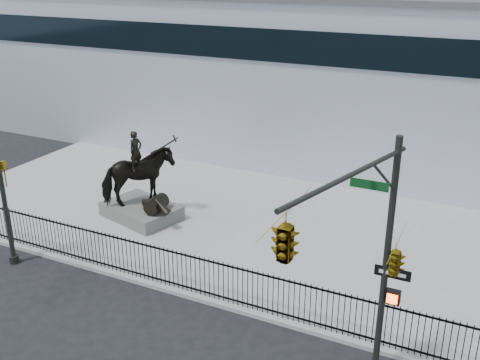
% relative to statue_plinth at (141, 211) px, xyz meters
% --- Properties ---
extents(ground, '(120.00, 120.00, 0.00)m').
position_rel_statue_plinth_xyz_m(ground, '(4.81, -5.52, -0.46)').
color(ground, black).
rests_on(ground, ground).
extents(plaza, '(30.00, 12.00, 0.15)m').
position_rel_statue_plinth_xyz_m(plaza, '(4.81, 1.48, -0.38)').
color(plaza, gray).
rests_on(plaza, ground).
extents(building, '(44.00, 14.00, 9.00)m').
position_rel_statue_plinth_xyz_m(building, '(4.81, 14.48, 4.04)').
color(building, silver).
rests_on(building, ground).
extents(picket_fence, '(22.10, 0.10, 1.50)m').
position_rel_statue_plinth_xyz_m(picket_fence, '(4.81, -4.27, 0.45)').
color(picket_fence, black).
rests_on(picket_fence, plaza).
extents(statue_plinth, '(3.74, 3.02, 0.61)m').
position_rel_statue_plinth_xyz_m(statue_plinth, '(0.00, 0.00, 0.00)').
color(statue_plinth, '#5B5753').
rests_on(statue_plinth, plaza).
extents(equestrian_statue, '(4.06, 3.08, 3.55)m').
position_rel_statue_plinth_xyz_m(equestrian_statue, '(0.06, -0.02, 1.59)').
color(equestrian_statue, black).
rests_on(equestrian_statue, statue_plinth).
extents(traffic_signal_right, '(2.17, 6.86, 7.00)m').
position_rel_statue_plinth_xyz_m(traffic_signal_right, '(11.28, -7.52, 4.39)').
color(traffic_signal_right, '#242621').
rests_on(traffic_signal_right, ground).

